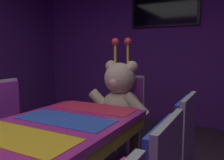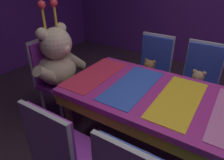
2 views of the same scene
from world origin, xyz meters
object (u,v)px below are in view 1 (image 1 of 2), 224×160
wall_tv (164,6)px  banquet_table (20,151)px  teddy_right_2 (154,152)px  king_teddy_bear (119,96)px  chair_left_2 (6,119)px  chair_right_2 (175,153)px  throne_chair (126,108)px

wall_tv → banquet_table: bearing=-90.0°
banquet_table → wall_tv: 3.41m
banquet_table → teddy_right_2: size_ratio=7.12×
king_teddy_bear → chair_left_2: bearing=-45.1°
banquet_table → king_teddy_bear: 1.38m
chair_right_2 → king_teddy_bear: king_teddy_bear is taller
throne_chair → king_teddy_bear: size_ratio=1.03×
teddy_right_2 → wall_tv: size_ratio=0.24×
chair_left_2 → wall_tv: size_ratio=0.83×
chair_left_2 → king_teddy_bear: 1.19m
chair_left_2 → throne_chair: size_ratio=1.00×
chair_left_2 → chair_right_2: size_ratio=1.00×
chair_left_2 → teddy_right_2: size_ratio=3.47×
banquet_table → chair_right_2: size_ratio=2.05×
chair_right_2 → king_teddy_bear: 1.17m
banquet_table → chair_left_2: bearing=147.2°
chair_right_2 → king_teddy_bear: size_ratio=1.03×
chair_right_2 → chair_left_2: bearing=0.3°
king_teddy_bear → banquet_table: bearing=-0.0°
chair_right_2 → king_teddy_bear: bearing=-45.4°
chair_right_2 → wall_tv: (-0.81, 2.56, 1.45)m
banquet_table → throne_chair: throne_chair is taller
chair_right_2 → throne_chair: bearing=-50.8°
banquet_table → chair_left_2: size_ratio=2.05×
king_teddy_bear → wall_tv: bearing=180.0°
chair_right_2 → teddy_right_2: 0.14m
banquet_table → teddy_right_2: banquet_table is taller
banquet_table → king_teddy_bear: king_teddy_bear is taller
banquet_table → king_teddy_bear: bearing=90.0°
chair_left_2 → chair_right_2: same height
teddy_right_2 → chair_left_2: bearing=0.3°
throne_chair → king_teddy_bear: (0.00, -0.17, 0.17)m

